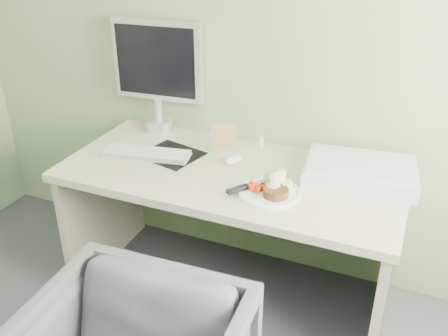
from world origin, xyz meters
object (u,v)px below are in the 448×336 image
at_px(desk, 231,204).
at_px(scanner, 360,172).
at_px(monitor, 158,70).
at_px(plate, 269,193).

xyz_separation_m(desk, scanner, (0.57, 0.14, 0.22)).
bearing_deg(desk, scanner, 13.96).
bearing_deg(monitor, plate, -34.22).
distance_m(desk, monitor, 0.82).
relative_size(plate, scanner, 0.55).
bearing_deg(plate, monitor, 149.80).
height_order(plate, monitor, monitor).
bearing_deg(plate, desk, 149.12).
height_order(desk, scanner, scanner).
distance_m(desk, plate, 0.33).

